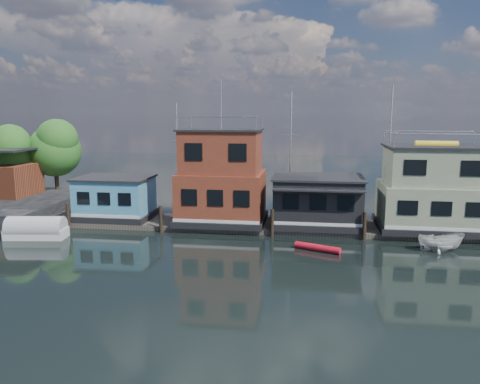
% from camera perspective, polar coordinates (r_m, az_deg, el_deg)
% --- Properties ---
extents(ground, '(160.00, 160.00, 0.00)m').
position_cam_1_polar(ground, '(28.02, 10.74, -10.61)').
color(ground, black).
rests_on(ground, ground).
extents(dock, '(48.00, 5.00, 0.40)m').
position_cam_1_polar(dock, '(39.44, 10.05, -4.26)').
color(dock, '#595147').
rests_on(dock, ground).
extents(houseboat_blue, '(6.40, 4.90, 3.66)m').
position_cam_1_polar(houseboat_blue, '(42.38, -14.97, -0.69)').
color(houseboat_blue, black).
rests_on(houseboat_blue, dock).
extents(houseboat_red, '(7.40, 5.90, 11.86)m').
position_cam_1_polar(houseboat_red, '(39.31, -2.26, 1.64)').
color(houseboat_red, black).
rests_on(houseboat_red, dock).
extents(houseboat_dark, '(7.40, 6.10, 4.06)m').
position_cam_1_polar(houseboat_dark, '(38.93, 9.41, -1.08)').
color(houseboat_dark, black).
rests_on(houseboat_dark, dock).
extents(houseboat_green, '(8.40, 5.90, 7.03)m').
position_cam_1_polar(houseboat_green, '(39.98, 22.46, 0.23)').
color(houseboat_green, black).
rests_on(houseboat_green, dock).
extents(pilings, '(42.28, 0.28, 2.20)m').
position_cam_1_polar(pilings, '(36.49, 9.69, -3.94)').
color(pilings, '#2D2116').
rests_on(pilings, ground).
extents(background_masts, '(36.40, 0.16, 12.00)m').
position_cam_1_polar(background_masts, '(44.86, 16.13, 4.14)').
color(background_masts, silver).
rests_on(background_masts, ground).
extents(shore, '(12.40, 15.72, 8.24)m').
position_cam_1_polar(shore, '(51.67, -26.36, 2.03)').
color(shore, black).
rests_on(shore, ground).
extents(motorboat, '(3.36, 1.61, 1.25)m').
position_cam_1_polar(motorboat, '(35.89, 23.28, -5.64)').
color(motorboat, silver).
rests_on(motorboat, ground).
extents(red_kayak, '(3.25, 1.73, 0.49)m').
position_cam_1_polar(red_kayak, '(33.49, 9.41, -6.71)').
color(red_kayak, red).
rests_on(red_kayak, ground).
extents(dinghy_white, '(2.24, 2.09, 0.96)m').
position_cam_1_polar(dinghy_white, '(35.63, 23.05, -5.97)').
color(dinghy_white, silver).
rests_on(dinghy_white, ground).
extents(tarp_runabout, '(4.71, 2.39, 1.83)m').
position_cam_1_polar(tarp_runabout, '(39.46, -23.60, -4.22)').
color(tarp_runabout, silver).
rests_on(tarp_runabout, ground).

